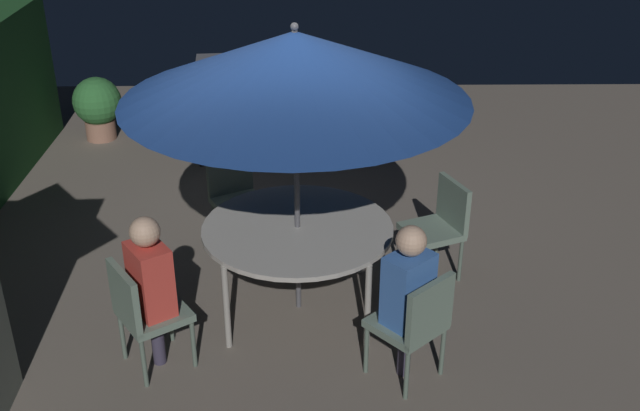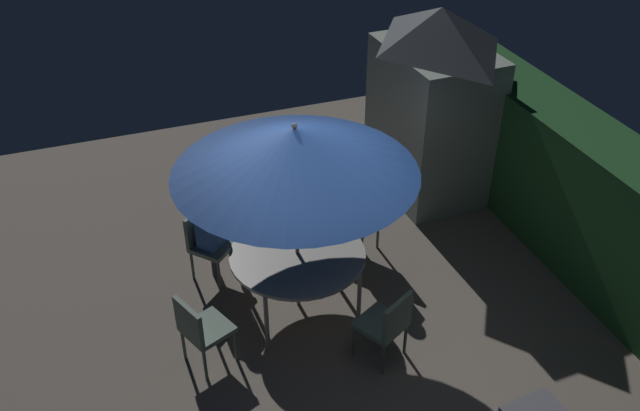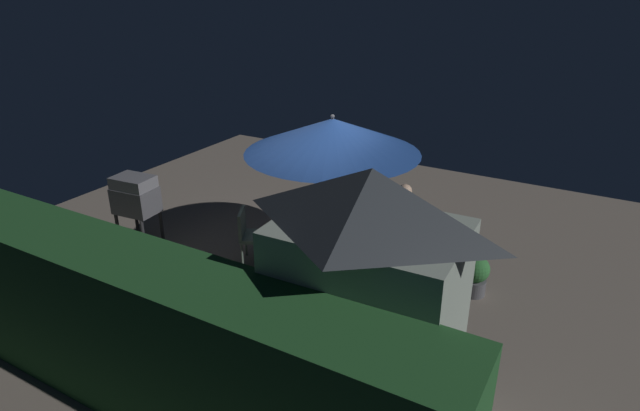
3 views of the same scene
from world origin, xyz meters
TOP-DOWN VIEW (x-y plane):
  - ground_plane at (0.00, 0.00)m, footprint 11.00×11.00m
  - patio_table at (-0.50, -0.16)m, footprint 1.56×1.56m
  - patio_umbrella at (-0.50, -0.16)m, footprint 2.64×2.64m
  - bbq_grill at (2.76, 0.83)m, footprint 0.74×0.56m
  - chair_near_shed at (-1.28, 0.97)m, footprint 0.64×0.64m
  - chair_far_side at (-1.45, -1.02)m, footprint 0.65×0.65m
  - chair_toward_hedge at (0.03, -1.43)m, footprint 0.60×0.61m
  - chair_toward_house at (0.65, 0.45)m, footprint 0.63×0.63m
  - potted_plant_by_shed at (3.35, 2.45)m, footprint 0.61×0.61m
  - person_in_red at (-1.23, 0.90)m, footprint 0.42×0.39m
  - person_in_blue at (-1.39, -0.96)m, footprint 0.41×0.41m

SIDE VIEW (x-z plane):
  - ground_plane at x=0.00m, z-range 0.00..0.00m
  - potted_plant_by_shed at x=3.35m, z-range 0.05..0.86m
  - chair_near_shed at x=-1.28m, z-range 0.07..0.97m
  - chair_far_side at x=-1.45m, z-range 0.07..0.97m
  - chair_toward_hedge at x=0.03m, z-range 0.07..0.97m
  - chair_toward_house at x=0.65m, z-range 0.07..0.97m
  - patio_table at x=-0.50m, z-range 0.34..1.13m
  - person_in_red at x=-1.23m, z-range 0.15..1.41m
  - person_in_blue at x=-1.39m, z-range 0.15..1.41m
  - bbq_grill at x=2.76m, z-range 0.25..1.45m
  - patio_umbrella at x=-0.50m, z-range 0.90..3.35m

